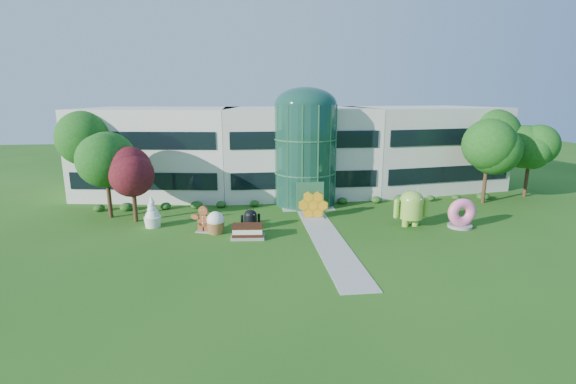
{
  "coord_description": "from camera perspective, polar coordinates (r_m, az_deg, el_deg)",
  "views": [
    {
      "loc": [
        -6.51,
        -28.38,
        10.66
      ],
      "look_at": [
        -2.42,
        6.0,
        2.6
      ],
      "focal_mm": 26.0,
      "sensor_mm": 36.0,
      "label": 1
    }
  ],
  "objects": [
    {
      "name": "building",
      "position": [
        47.22,
        1.2,
        5.79
      ],
      "size": [
        46.0,
        15.0,
        9.3
      ],
      "primitive_type": null,
      "color": "beige",
      "rests_on": "ground"
    },
    {
      "name": "froyo",
      "position": [
        36.12,
        -18.09,
        -2.58
      ],
      "size": [
        1.7,
        1.7,
        2.6
      ],
      "primitive_type": null,
      "rotation": [
        0.0,
        0.0,
        0.13
      ],
      "color": "white",
      "rests_on": "ground"
    },
    {
      "name": "tree_red",
      "position": [
        37.78,
        -20.4,
        0.57
      ],
      "size": [
        4.0,
        4.0,
        6.0
      ],
      "primitive_type": null,
      "color": "#3F0C14",
      "rests_on": "ground"
    },
    {
      "name": "walkway",
      "position": [
        32.84,
        5.05,
        -5.85
      ],
      "size": [
        2.4,
        20.0,
        0.04
      ],
      "primitive_type": "cube",
      "color": "#9E9E93",
      "rests_on": "ground"
    },
    {
      "name": "atrium",
      "position": [
        41.31,
        2.36,
        5.08
      ],
      "size": [
        6.0,
        6.0,
        9.8
      ],
      "primitive_type": "cylinder",
      "color": "#194738",
      "rests_on": "ground"
    },
    {
      "name": "donut",
      "position": [
        37.07,
        22.59,
        -2.62
      ],
      "size": [
        2.48,
        1.28,
        2.52
      ],
      "primitive_type": null,
      "rotation": [
        0.0,
        0.0,
        0.05
      ],
      "color": "#F85E8D",
      "rests_on": "ground"
    },
    {
      "name": "trees_backdrop",
      "position": [
        42.39,
        2.14,
        4.33
      ],
      "size": [
        52.0,
        8.0,
        8.4
      ],
      "primitive_type": null,
      "color": "#194812",
      "rests_on": "ground"
    },
    {
      "name": "gingerbread",
      "position": [
        33.84,
        -11.48,
        -3.61
      ],
      "size": [
        2.51,
        1.58,
        2.16
      ],
      "primitive_type": null,
      "rotation": [
        0.0,
        0.0,
        -0.32
      ],
      "color": "brown",
      "rests_on": "ground"
    },
    {
      "name": "android_black",
      "position": [
        33.99,
        -5.15,
        -3.53
      ],
      "size": [
        1.87,
        1.43,
        1.92
      ],
      "primitive_type": null,
      "rotation": [
        0.0,
        0.0,
        0.19
      ],
      "color": "black",
      "rests_on": "ground"
    },
    {
      "name": "honeycomb",
      "position": [
        36.9,
        3.47,
        -1.96
      ],
      "size": [
        2.82,
        1.2,
        2.16
      ],
      "primitive_type": null,
      "rotation": [
        0.0,
        0.0,
        -0.08
      ],
      "color": "orange",
      "rests_on": "ground"
    },
    {
      "name": "cupcake",
      "position": [
        33.4,
        -9.88,
        -4.11
      ],
      "size": [
        1.65,
        1.65,
        1.77
      ],
      "primitive_type": null,
      "rotation": [
        0.0,
        0.0,
        -0.12
      ],
      "color": "white",
      "rests_on": "ground"
    },
    {
      "name": "ground",
      "position": [
        31.01,
        5.8,
        -7.07
      ],
      "size": [
        140.0,
        140.0,
        0.0
      ],
      "primitive_type": "plane",
      "color": "#215114",
      "rests_on": "ground"
    },
    {
      "name": "ice_cream_sandwich",
      "position": [
        31.96,
        -5.54,
        -5.38
      ],
      "size": [
        2.61,
        1.46,
        1.12
      ],
      "primitive_type": null,
      "rotation": [
        0.0,
        0.0,
        -0.08
      ],
      "color": "black",
      "rests_on": "ground"
    },
    {
      "name": "android_green",
      "position": [
        35.89,
        16.52,
        -1.77
      ],
      "size": [
        3.23,
        2.22,
        3.56
      ],
      "primitive_type": null,
      "rotation": [
        0.0,
        0.0,
        0.04
      ],
      "color": "#82BA3B",
      "rests_on": "ground"
    }
  ]
}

